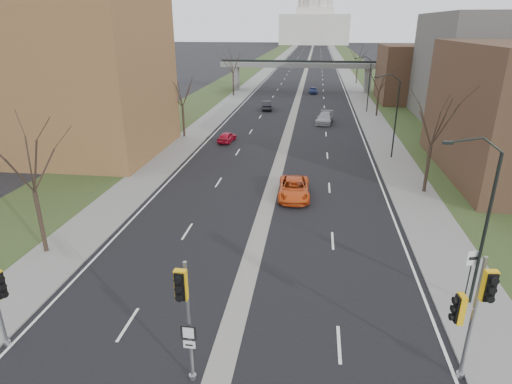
% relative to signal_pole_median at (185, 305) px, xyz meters
% --- Properties ---
extents(ground, '(700.00, 700.00, 0.00)m').
position_rel_signal_pole_median_xyz_m(ground, '(1.00, 1.14, -3.81)').
color(ground, black).
rests_on(ground, ground).
extents(road_surface, '(20.00, 600.00, 0.01)m').
position_rel_signal_pole_median_xyz_m(road_surface, '(1.00, 151.14, -3.81)').
color(road_surface, black).
rests_on(road_surface, ground).
extents(median_strip, '(1.20, 600.00, 0.02)m').
position_rel_signal_pole_median_xyz_m(median_strip, '(1.00, 151.14, -3.81)').
color(median_strip, gray).
rests_on(median_strip, ground).
extents(sidewalk_right, '(4.00, 600.00, 0.12)m').
position_rel_signal_pole_median_xyz_m(sidewalk_right, '(13.00, 151.14, -3.75)').
color(sidewalk_right, gray).
rests_on(sidewalk_right, ground).
extents(sidewalk_left, '(4.00, 600.00, 0.12)m').
position_rel_signal_pole_median_xyz_m(sidewalk_left, '(-11.00, 151.14, -3.75)').
color(sidewalk_left, gray).
rests_on(sidewalk_left, ground).
extents(grass_verge_right, '(8.00, 600.00, 0.10)m').
position_rel_signal_pole_median_xyz_m(grass_verge_right, '(19.00, 151.14, -3.76)').
color(grass_verge_right, '#2A3C1C').
rests_on(grass_verge_right, ground).
extents(grass_verge_left, '(8.00, 600.00, 0.10)m').
position_rel_signal_pole_median_xyz_m(grass_verge_left, '(-17.00, 151.14, -3.76)').
color(grass_verge_left, '#2A3C1C').
rests_on(grass_verge_left, ground).
extents(apartment_building, '(25.00, 16.00, 22.00)m').
position_rel_signal_pole_median_xyz_m(apartment_building, '(-25.00, 31.14, 7.19)').
color(apartment_building, olive).
rests_on(apartment_building, ground).
extents(commercial_block_mid, '(18.00, 22.00, 15.00)m').
position_rel_signal_pole_median_xyz_m(commercial_block_mid, '(29.00, 53.14, 3.69)').
color(commercial_block_mid, '#63615B').
rests_on(commercial_block_mid, ground).
extents(commercial_block_far, '(14.00, 14.00, 10.00)m').
position_rel_signal_pole_median_xyz_m(commercial_block_far, '(23.00, 71.14, 1.19)').
color(commercial_block_far, '#503625').
rests_on(commercial_block_far, ground).
extents(pedestrian_bridge, '(34.00, 3.00, 6.45)m').
position_rel_signal_pole_median_xyz_m(pedestrian_bridge, '(1.00, 81.14, 1.03)').
color(pedestrian_bridge, slate).
rests_on(pedestrian_bridge, ground).
extents(capitol, '(48.00, 42.00, 55.75)m').
position_rel_signal_pole_median_xyz_m(capitol, '(1.00, 321.14, 14.78)').
color(capitol, silver).
rests_on(capitol, ground).
extents(streetlight_near, '(2.61, 0.20, 8.70)m').
position_rel_signal_pole_median_xyz_m(streetlight_near, '(11.99, 7.14, 3.14)').
color(streetlight_near, black).
rests_on(streetlight_near, sidewalk_right).
extents(streetlight_mid, '(2.61, 0.20, 8.70)m').
position_rel_signal_pole_median_xyz_m(streetlight_mid, '(11.99, 33.14, 3.14)').
color(streetlight_mid, black).
rests_on(streetlight_mid, sidewalk_right).
extents(streetlight_far, '(2.61, 0.20, 8.70)m').
position_rel_signal_pole_median_xyz_m(streetlight_far, '(11.99, 59.14, 3.14)').
color(streetlight_far, black).
rests_on(streetlight_far, sidewalk_right).
extents(tree_left_a, '(7.20, 7.20, 9.40)m').
position_rel_signal_pole_median_xyz_m(tree_left_a, '(-12.00, 9.14, 2.82)').
color(tree_left_a, '#382B21').
rests_on(tree_left_a, sidewalk_left).
extents(tree_left_b, '(6.75, 6.75, 8.81)m').
position_rel_signal_pole_median_xyz_m(tree_left_b, '(-12.00, 39.14, 2.41)').
color(tree_left_b, '#382B21').
rests_on(tree_left_b, sidewalk_left).
extents(tree_left_c, '(7.65, 7.65, 9.99)m').
position_rel_signal_pole_median_xyz_m(tree_left_c, '(-12.00, 73.14, 3.23)').
color(tree_left_c, '#382B21').
rests_on(tree_left_c, sidewalk_left).
extents(tree_right_a, '(7.20, 7.20, 9.40)m').
position_rel_signal_pole_median_xyz_m(tree_right_a, '(14.00, 23.14, 2.82)').
color(tree_right_a, '#382B21').
rests_on(tree_right_a, sidewalk_right).
extents(tree_right_b, '(6.30, 6.30, 8.22)m').
position_rel_signal_pole_median_xyz_m(tree_right_b, '(14.00, 56.14, 2.01)').
color(tree_right_b, '#382B21').
rests_on(tree_right_b, sidewalk_right).
extents(tree_right_c, '(7.65, 7.65, 9.99)m').
position_rel_signal_pole_median_xyz_m(tree_right_c, '(14.00, 96.14, 3.23)').
color(tree_right_c, '#382B21').
rests_on(tree_right_c, sidewalk_right).
extents(signal_pole_median, '(0.63, 0.89, 5.47)m').
position_rel_signal_pole_median_xyz_m(signal_pole_median, '(0.00, 0.00, 0.00)').
color(signal_pole_median, gray).
rests_on(signal_pole_median, ground).
extents(signal_pole_right, '(1.09, 0.97, 5.62)m').
position_rel_signal_pole_median_xyz_m(signal_pole_right, '(10.62, 1.66, -0.13)').
color(signal_pole_right, gray).
rests_on(signal_pole_right, ground).
extents(speed_limit_sign, '(0.62, 0.20, 2.91)m').
position_rel_signal_pole_median_xyz_m(speed_limit_sign, '(12.55, 7.23, -1.69)').
color(speed_limit_sign, black).
rests_on(speed_limit_sign, sidewalk_right).
extents(car_left_near, '(1.99, 3.91, 1.27)m').
position_rel_signal_pole_median_xyz_m(car_left_near, '(-6.10, 37.46, -3.18)').
color(car_left_near, '#B0142D').
rests_on(car_left_near, ground).
extents(car_left_far, '(2.08, 4.69, 1.50)m').
position_rel_signal_pole_median_xyz_m(car_left_far, '(-3.67, 59.34, -3.07)').
color(car_left_far, black).
rests_on(car_left_far, ground).
extents(car_right_near, '(2.77, 5.57, 1.52)m').
position_rel_signal_pole_median_xyz_m(car_right_near, '(3.00, 20.61, -3.06)').
color(car_right_near, '#D74E17').
rests_on(car_right_near, ground).
extents(car_right_mid, '(2.87, 5.60, 1.55)m').
position_rel_signal_pole_median_xyz_m(car_right_mid, '(5.88, 49.86, -3.04)').
color(car_right_mid, '#9B9CA2').
rests_on(car_right_mid, ground).
extents(car_right_far, '(1.97, 4.00, 1.31)m').
position_rel_signal_pole_median_xyz_m(car_right_far, '(3.82, 78.94, -3.16)').
color(car_right_far, navy).
rests_on(car_right_far, ground).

